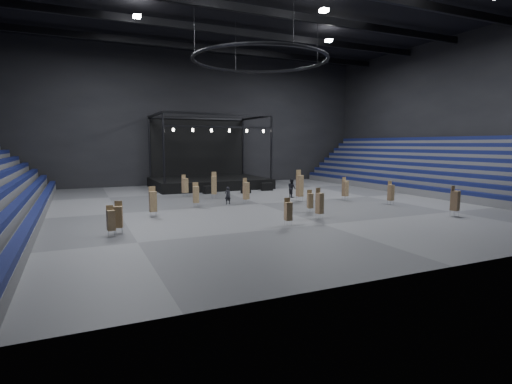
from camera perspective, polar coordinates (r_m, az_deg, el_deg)
name	(u,v)px	position (r m, az deg, el deg)	size (l,w,h in m)	color
floor	(260,204)	(37.18, 0.57, -1.71)	(50.00, 50.00, 0.00)	#565659
ceiling	(260,1)	(38.82, 0.61, 25.58)	(50.00, 42.00, 0.20)	black
wall_back	(196,119)	(56.62, -8.53, 10.30)	(50.00, 0.20, 18.00)	black
wall_front	(466,63)	(20.09, 27.80, 15.99)	(50.00, 0.20, 18.00)	black
wall_right	(455,114)	(52.55, 26.57, 9.93)	(0.20, 42.00, 18.00)	black
bleachers_right	(439,177)	(51.01, 24.67, 1.96)	(7.20, 40.00, 6.40)	#525255
stage	(207,176)	(52.11, -6.96, 2.32)	(14.00, 10.00, 9.20)	black
truss_ring	(260,60)	(37.52, 0.60, 18.33)	(12.30, 12.30, 5.15)	black
roof_girders	(260,11)	(38.57, 0.60, 24.46)	(49.00, 30.35, 0.70)	black
floodlights	(281,4)	(34.97, 3.66, 25.28)	(28.60, 16.60, 0.25)	white
flight_case_left	(209,190)	(45.20, -6.74, 0.33)	(1.30, 0.65, 0.87)	black
flight_case_mid	(246,190)	(45.21, -1.47, 0.29)	(1.09, 0.55, 0.73)	black
flight_case_right	(267,187)	(47.81, 1.55, 0.76)	(1.38, 0.69, 0.92)	black
chair_stack_0	(214,185)	(41.06, -6.02, 1.03)	(0.67, 0.67, 2.71)	silver
chair_stack_1	(310,200)	(32.79, 7.73, -1.19)	(0.49, 0.49, 1.84)	silver
chair_stack_2	(320,203)	(30.07, 9.06, -1.53)	(0.54, 0.54, 2.31)	silver
chair_stack_3	(455,200)	(34.28, 26.55, -1.05)	(0.68, 0.68, 2.35)	silver
chair_stack_4	(196,194)	(35.37, -8.58, -0.30)	(0.58, 0.58, 2.21)	silver
chair_stack_5	(288,211)	(27.25, 4.62, -2.70)	(0.46, 0.46, 1.91)	silver
chair_stack_6	(391,192)	(38.66, 18.70, -0.03)	(0.47, 0.47, 2.19)	silver
chair_stack_7	(246,190)	(37.37, -1.43, 0.24)	(0.57, 0.57, 2.38)	silver
chair_stack_8	(111,220)	(25.57, -20.03, -3.76)	(0.50, 0.50, 1.89)	silver
chair_stack_9	(300,185)	(39.10, 6.26, 0.96)	(0.60, 0.60, 3.05)	silver
chair_stack_10	(185,185)	(42.88, -10.12, 0.99)	(0.68, 0.68, 2.32)	silver
chair_stack_11	(153,201)	(31.31, -14.52, -1.25)	(0.53, 0.53, 2.35)	silver
chair_stack_12	(345,188)	(40.47, 12.62, 0.55)	(0.55, 0.55, 2.30)	silver
chair_stack_13	(118,216)	(26.15, -19.05, -3.31)	(0.58, 0.58, 2.04)	silver
man_center	(228,195)	(37.02, -4.06, -0.50)	(0.59, 0.39, 1.62)	black
crew_member	(292,188)	(41.79, 5.13, 0.57)	(0.95, 0.74, 1.95)	black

